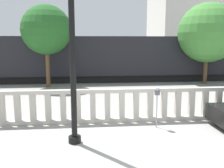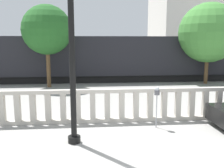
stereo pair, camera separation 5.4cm
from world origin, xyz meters
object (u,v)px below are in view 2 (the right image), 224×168
(train_near, at_px, (84,58))
(tree_left, at_px, (47,30))
(parking_meter, at_px, (157,95))
(lamppost, at_px, (72,55))
(tree_right, at_px, (209,33))

(train_near, height_order, tree_left, tree_left)
(parking_meter, distance_m, train_near, 11.55)
(parking_meter, relative_size, train_near, 0.05)
(train_near, bearing_deg, tree_left, -132.17)
(lamppost, xyz_separation_m, train_near, (0.12, 12.30, -0.87))
(train_near, bearing_deg, parking_meter, -76.37)
(train_near, xyz_separation_m, tree_right, (8.87, -2.19, 1.86))
(lamppost, relative_size, tree_right, 0.91)
(train_near, distance_m, tree_right, 9.32)
(parking_meter, xyz_separation_m, tree_left, (-5.08, 8.60, 2.58))
(lamppost, distance_m, train_near, 12.33)
(lamppost, relative_size, parking_meter, 3.56)
(train_near, relative_size, tree_left, 5.12)
(lamppost, height_order, train_near, lamppost)
(tree_left, xyz_separation_m, tree_right, (11.23, 0.42, -0.13))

